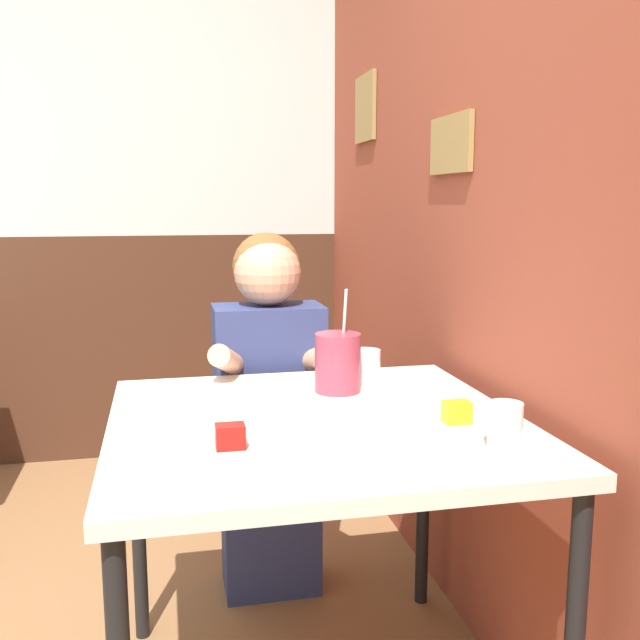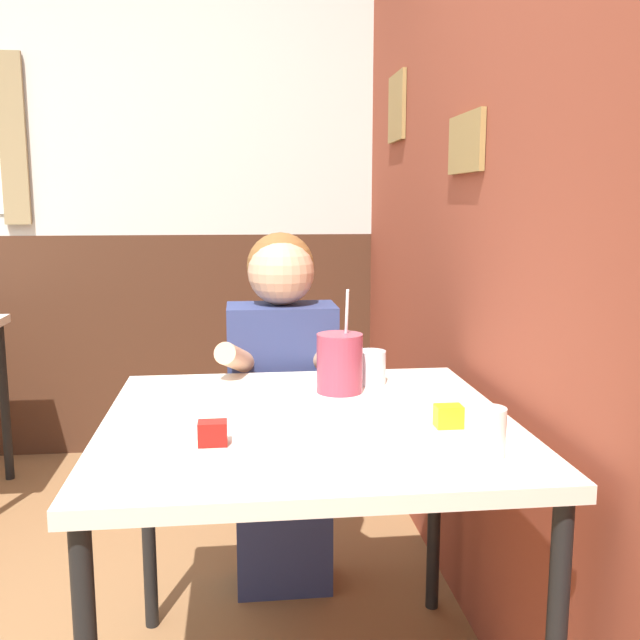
% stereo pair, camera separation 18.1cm
% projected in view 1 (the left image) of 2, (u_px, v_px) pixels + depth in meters
% --- Properties ---
extents(brick_wall_right, '(0.08, 4.27, 2.70)m').
position_uv_depth(brick_wall_right, '(418.00, 176.00, 2.50)').
color(brick_wall_right, brown).
rests_on(brick_wall_right, ground_plane).
extents(back_wall, '(5.90, 0.09, 2.70)m').
position_uv_depth(back_wall, '(28.00, 181.00, 3.31)').
color(back_wall, silver).
rests_on(back_wall, ground_plane).
extents(main_table, '(0.94, 0.92, 0.76)m').
position_uv_depth(main_table, '(316.00, 446.00, 1.67)').
color(main_table, beige).
rests_on(main_table, ground_plane).
extents(person_seated, '(0.42, 0.41, 1.17)m').
position_uv_depth(person_seated, '(269.00, 406.00, 2.26)').
color(person_seated, navy).
rests_on(person_seated, ground_plane).
extents(cocktail_pitcher, '(0.12, 0.12, 0.28)m').
position_uv_depth(cocktail_pitcher, '(338.00, 362.00, 1.88)').
color(cocktail_pitcher, '#99384C').
rests_on(cocktail_pitcher, main_table).
extents(glass_near_pitcher, '(0.08, 0.08, 0.09)m').
position_uv_depth(glass_near_pitcher, '(366.00, 366.00, 1.98)').
color(glass_near_pitcher, silver).
rests_on(glass_near_pitcher, main_table).
extents(glass_center, '(0.07, 0.07, 0.10)m').
position_uv_depth(glass_center, '(505.00, 426.00, 1.44)').
color(glass_center, silver).
rests_on(glass_center, main_table).
extents(condiment_ketchup, '(0.06, 0.04, 0.05)m').
position_uv_depth(condiment_ketchup, '(230.00, 436.00, 1.45)').
color(condiment_ketchup, '#B7140F').
rests_on(condiment_ketchup, main_table).
extents(condiment_mustard, '(0.06, 0.04, 0.05)m').
position_uv_depth(condiment_mustard, '(457.00, 412.00, 1.62)').
color(condiment_mustard, yellow).
rests_on(condiment_mustard, main_table).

